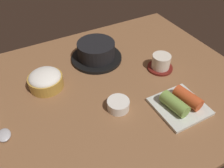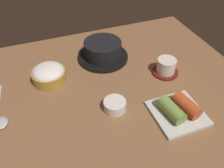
% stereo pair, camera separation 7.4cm
% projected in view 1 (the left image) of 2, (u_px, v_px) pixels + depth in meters
% --- Properties ---
extents(dining_table, '(1.00, 0.76, 0.02)m').
position_uv_depth(dining_table, '(104.00, 91.00, 0.77)').
color(dining_table, brown).
rests_on(dining_table, ground).
extents(stone_pot, '(0.19, 0.19, 0.07)m').
position_uv_depth(stone_pot, '(96.00, 52.00, 0.87)').
color(stone_pot, black).
rests_on(stone_pot, dining_table).
extents(rice_bowl, '(0.11, 0.11, 0.06)m').
position_uv_depth(rice_bowl, '(45.00, 80.00, 0.76)').
color(rice_bowl, '#B78C38').
rests_on(rice_bowl, dining_table).
extents(tea_cup_with_saucer, '(0.09, 0.09, 0.06)m').
position_uv_depth(tea_cup_with_saucer, '(160.00, 62.00, 0.83)').
color(tea_cup_with_saucer, maroon).
rests_on(tea_cup_with_saucer, dining_table).
extents(banchan_cup_center, '(0.07, 0.07, 0.03)m').
position_uv_depth(banchan_cup_center, '(117.00, 105.00, 0.69)').
color(banchan_cup_center, white).
rests_on(banchan_cup_center, dining_table).
extents(kimchi_plate, '(0.15, 0.15, 0.05)m').
position_uv_depth(kimchi_plate, '(180.00, 103.00, 0.69)').
color(kimchi_plate, silver).
rests_on(kimchi_plate, dining_table).
extents(spoon, '(0.04, 0.19, 0.01)m').
position_uv_depth(spoon, '(1.00, 128.00, 0.64)').
color(spoon, '#B7B7BC').
rests_on(spoon, dining_table).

